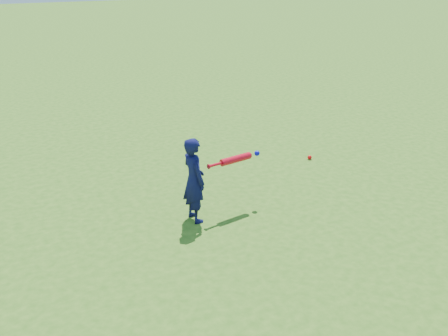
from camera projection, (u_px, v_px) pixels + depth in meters
name	position (u px, v px, depth m)	size (l,w,h in m)	color
ground	(202.00, 205.00, 7.33)	(80.00, 80.00, 0.00)	#336317
child	(194.00, 180.00, 6.70)	(0.44, 0.29, 1.19)	#0D0E3F
ground_ball_red	(310.00, 157.00, 8.99)	(0.08, 0.08, 0.08)	red
bat_swing	(238.00, 159.00, 6.97)	(0.88, 0.22, 0.10)	red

